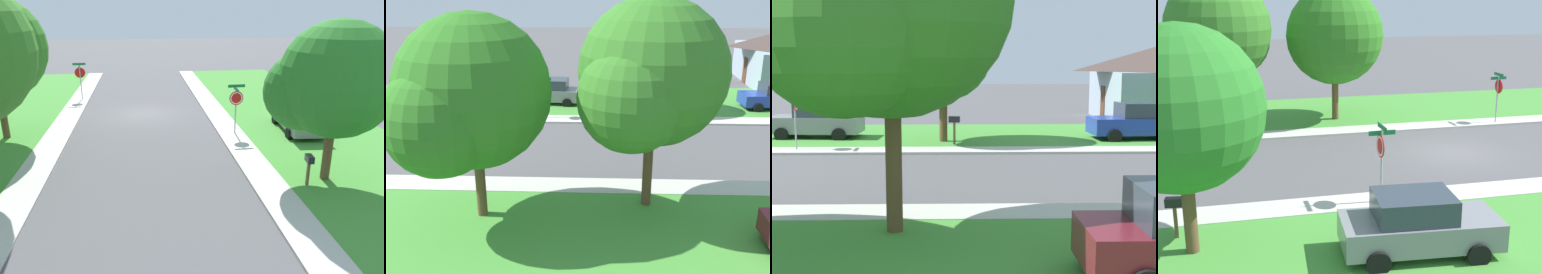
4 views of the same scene
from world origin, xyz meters
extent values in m
plane|color=#565456|center=(0.00, 0.00, 0.00)|extent=(120.00, 120.00, 0.00)
cube|color=beige|center=(4.70, 12.00, 0.05)|extent=(1.40, 56.00, 0.10)
cube|color=#479338|center=(9.40, 12.00, 0.04)|extent=(8.00, 56.00, 0.08)
cube|color=beige|center=(-4.70, 12.00, 0.05)|extent=(1.40, 56.00, 0.10)
cylinder|color=#9E9EA3|center=(4.51, -4.46, 1.30)|extent=(0.07, 0.07, 2.60)
cylinder|color=red|center=(4.51, -4.51, 2.05)|extent=(0.76, 0.05, 0.76)
cylinder|color=white|center=(4.51, -4.52, 2.05)|extent=(0.67, 0.02, 0.67)
cylinder|color=red|center=(4.51, -4.53, 2.05)|extent=(0.55, 0.02, 0.55)
cube|color=#146B38|center=(4.51, -4.46, 2.69)|extent=(0.92, 0.04, 0.16)
cube|color=#146B38|center=(4.51, -4.46, 2.50)|extent=(0.04, 0.92, 0.16)
cylinder|color=#9E9EA3|center=(-4.89, 4.83, 1.30)|extent=(0.07, 0.07, 2.60)
cylinder|color=red|center=(-4.89, 4.88, 2.05)|extent=(0.76, 0.05, 0.76)
cylinder|color=white|center=(-4.89, 4.90, 2.05)|extent=(0.67, 0.02, 0.67)
cylinder|color=red|center=(-4.89, 4.90, 2.05)|extent=(0.55, 0.02, 0.55)
cube|color=#146B38|center=(-4.89, 4.83, 2.69)|extent=(0.92, 0.04, 0.16)
cube|color=#146B38|center=(-4.89, 4.83, 2.50)|extent=(0.04, 0.92, 0.16)
cube|color=gray|center=(-8.49, 4.81, 0.70)|extent=(2.11, 4.42, 0.76)
cube|color=#2D3842|center=(-8.48, 5.01, 1.42)|extent=(1.75, 2.21, 0.68)
cylinder|color=black|center=(-7.69, 3.41, 0.32)|extent=(0.29, 0.66, 0.64)
cylinder|color=black|center=(-9.49, 3.54, 0.32)|extent=(0.29, 0.66, 0.64)
cylinder|color=black|center=(-7.50, 6.07, 0.32)|extent=(0.29, 0.66, 0.64)
cylinder|color=black|center=(-9.29, 6.20, 0.32)|extent=(0.29, 0.66, 0.64)
cylinder|color=brown|center=(6.21, 9.96, 1.68)|extent=(0.36, 0.36, 3.35)
sphere|color=#327522|center=(6.21, 9.96, 5.19)|extent=(5.23, 5.23, 5.23)
sphere|color=#327522|center=(7.39, 9.17, 4.53)|extent=(3.66, 3.66, 3.66)
cylinder|color=brown|center=(7.26, 3.90, 1.42)|extent=(0.36, 0.36, 2.85)
sphere|color=#2C731E|center=(7.26, 3.90, 4.69)|extent=(5.26, 5.26, 5.26)
sphere|color=#2C731E|center=(8.44, 3.11, 4.03)|extent=(3.68, 3.68, 3.68)
cylinder|color=brown|center=(-7.09, 10.85, 1.27)|extent=(0.36, 0.36, 2.55)
sphere|color=#277623|center=(-7.09, 10.85, 4.08)|extent=(4.38, 4.38, 4.38)
sphere|color=#277623|center=(-6.11, 10.20, 3.53)|extent=(3.06, 3.06, 3.06)
cube|color=brown|center=(-6.13, 11.34, 0.53)|extent=(0.10, 0.10, 1.05)
cube|color=black|center=(-6.13, 11.34, 1.18)|extent=(0.30, 0.51, 0.26)
camera|label=1|loc=(0.08, 23.54, 6.61)|focal=34.56mm
camera|label=2|loc=(21.73, 7.97, 8.25)|focal=42.06mm
camera|label=3|loc=(18.47, 11.22, 3.92)|focal=53.51mm
camera|label=4|loc=(-20.75, 9.63, 6.95)|focal=49.06mm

